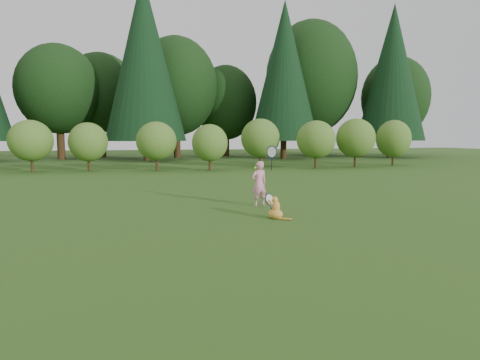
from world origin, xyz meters
name	(u,v)px	position (x,y,z in m)	size (l,w,h in m)	color
ground	(240,214)	(0.00, 0.00, 0.00)	(100.00, 100.00, 0.00)	#2D5317
shrub_row	(179,144)	(0.00, 13.00, 1.40)	(28.00, 3.00, 2.80)	#4F7D27
woodland_backdrop	(164,62)	(0.00, 23.00, 7.50)	(48.00, 10.00, 15.00)	black
child	(260,182)	(0.75, 0.91, 0.61)	(0.66, 0.42, 1.74)	pink
cat	(275,207)	(0.59, -0.74, 0.26)	(0.49, 0.74, 0.67)	orange
tennis_ball	(255,168)	(0.54, 0.61, 1.02)	(0.06, 0.06, 0.06)	#D3E11A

